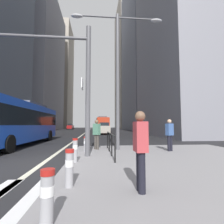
# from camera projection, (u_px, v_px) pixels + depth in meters

# --- Properties ---
(ground_plane) EXTENTS (160.00, 160.00, 0.00)m
(ground_plane) POSITION_uv_depth(u_px,v_px,m) (83.00, 135.00, 26.97)
(ground_plane) COLOR black
(median_island) EXTENTS (9.00, 10.00, 0.15)m
(median_island) POSITION_uv_depth(u_px,v_px,m) (183.00, 162.00, 6.64)
(median_island) COLOR gray
(median_island) RESTS_ON ground
(lane_centre_line) EXTENTS (0.20, 80.00, 0.01)m
(lane_centre_line) POSITION_uv_depth(u_px,v_px,m) (86.00, 132.00, 36.90)
(lane_centre_line) COLOR beige
(lane_centre_line) RESTS_ON ground
(office_tower_left_mid) EXTENTS (11.39, 25.53, 40.98)m
(office_tower_left_mid) POSITION_uv_depth(u_px,v_px,m) (38.00, 64.00, 53.03)
(office_tower_left_mid) COLOR gray
(office_tower_left_mid) RESTS_ON ground
(office_tower_left_far) EXTENTS (12.39, 17.83, 47.70)m
(office_tower_left_far) POSITION_uv_depth(u_px,v_px,m) (58.00, 77.00, 79.55)
(office_tower_left_far) COLOR gray
(office_tower_left_far) RESTS_ON ground
(office_tower_right_mid) EXTENTS (11.40, 22.03, 47.79)m
(office_tower_right_mid) POSITION_uv_depth(u_px,v_px,m) (146.00, 52.00, 51.85)
(office_tower_right_mid) COLOR slate
(office_tower_right_mid) RESTS_ON ground
(office_tower_right_far) EXTENTS (10.73, 22.85, 56.79)m
(office_tower_right_far) POSITION_uv_depth(u_px,v_px,m) (129.00, 66.00, 77.70)
(office_tower_right_far) COLOR gray
(office_tower_right_far) RESTS_ON ground
(city_bus_blue_oncoming) EXTENTS (2.86, 11.70, 3.40)m
(city_bus_blue_oncoming) POSITION_uv_depth(u_px,v_px,m) (19.00, 121.00, 12.93)
(city_bus_blue_oncoming) COLOR blue
(city_bus_blue_oncoming) RESTS_ON ground
(city_bus_red_receding) EXTENTS (2.86, 11.02, 3.40)m
(city_bus_red_receding) POSITION_uv_depth(u_px,v_px,m) (102.00, 124.00, 39.29)
(city_bus_red_receding) COLOR red
(city_bus_red_receding) RESTS_ON ground
(car_oncoming_mid) EXTENTS (2.18, 4.28, 1.94)m
(car_oncoming_mid) POSITION_uv_depth(u_px,v_px,m) (70.00, 127.00, 60.00)
(car_oncoming_mid) COLOR maroon
(car_oncoming_mid) RESTS_ON ground
(car_receding_near) EXTENTS (2.22, 4.62, 1.94)m
(car_receding_near) POSITION_uv_depth(u_px,v_px,m) (98.00, 127.00, 55.55)
(car_receding_near) COLOR silver
(car_receding_near) RESTS_ON ground
(car_receding_far) EXTENTS (2.08, 4.18, 1.94)m
(car_receding_far) POSITION_uv_depth(u_px,v_px,m) (104.00, 128.00, 27.94)
(car_receding_far) COLOR #B2A899
(car_receding_far) RESTS_ON ground
(traffic_signal_gantry) EXTENTS (6.70, 0.65, 6.00)m
(traffic_signal_gantry) POSITION_uv_depth(u_px,v_px,m) (37.00, 67.00, 7.62)
(traffic_signal_gantry) COLOR #515156
(traffic_signal_gantry) RESTS_ON median_island
(street_lamp_post) EXTENTS (5.50, 0.32, 8.00)m
(street_lamp_post) POSITION_uv_depth(u_px,v_px,m) (118.00, 61.00, 9.97)
(street_lamp_post) COLOR #56565B
(street_lamp_post) RESTS_ON median_island
(bollard_front) EXTENTS (0.20, 0.20, 0.76)m
(bollard_front) POSITION_uv_depth(u_px,v_px,m) (47.00, 194.00, 2.33)
(bollard_front) COLOR #99999E
(bollard_front) RESTS_ON median_island
(bollard_left) EXTENTS (0.20, 0.20, 0.83)m
(bollard_left) POSITION_uv_depth(u_px,v_px,m) (69.00, 166.00, 3.82)
(bollard_left) COLOR #99999E
(bollard_left) RESTS_ON median_island
(bollard_right) EXTENTS (0.20, 0.20, 0.88)m
(bollard_right) POSITION_uv_depth(u_px,v_px,m) (75.00, 149.00, 6.37)
(bollard_right) COLOR #99999E
(bollard_right) RESTS_ON median_island
(bollard_back) EXTENTS (0.20, 0.20, 0.77)m
(bollard_back) POSITION_uv_depth(u_px,v_px,m) (85.00, 143.00, 8.85)
(bollard_back) COLOR #99999E
(bollard_back) RESTS_ON median_island
(pedestrian_railing) EXTENTS (0.06, 4.08, 0.98)m
(pedestrian_railing) POSITION_uv_depth(u_px,v_px,m) (110.00, 139.00, 8.26)
(pedestrian_railing) COLOR black
(pedestrian_railing) RESTS_ON median_island
(pedestrian_waiting) EXTENTS (0.45, 0.43, 1.68)m
(pedestrian_waiting) POSITION_uv_depth(u_px,v_px,m) (97.00, 133.00, 9.71)
(pedestrian_waiting) COLOR #423D38
(pedestrian_waiting) RESTS_ON median_island
(pedestrian_walking) EXTENTS (0.44, 0.37, 1.68)m
(pedestrian_walking) POSITION_uv_depth(u_px,v_px,m) (170.00, 133.00, 9.10)
(pedestrian_walking) COLOR black
(pedestrian_walking) RESTS_ON median_island
(pedestrian_far) EXTENTS (0.24, 0.38, 1.67)m
(pedestrian_far) POSITION_uv_depth(u_px,v_px,m) (140.00, 146.00, 3.57)
(pedestrian_far) COLOR black
(pedestrian_far) RESTS_ON median_island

